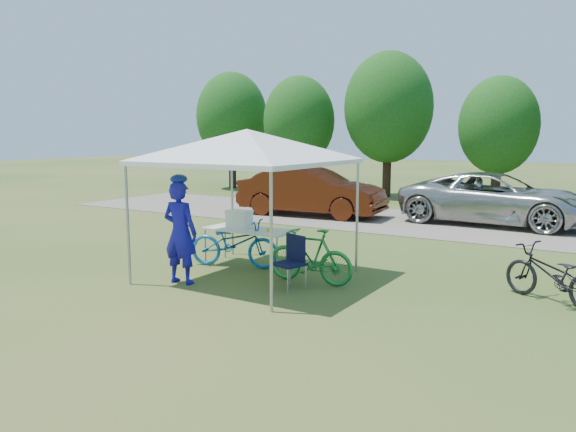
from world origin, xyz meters
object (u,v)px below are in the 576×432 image
Objects in this scene: folding_chair at (292,257)px; minivan at (496,199)px; cyclist at (180,233)px; bike_green at (310,256)px; bike_blue at (234,243)px; sedan at (311,191)px; cooler at (239,219)px; bike_dark at (553,275)px; folding_table at (249,231)px.

minivan is at bearing 97.42° from folding_chair.
minivan is at bearing -114.72° from cyclist.
cyclist is at bearing -60.44° from bike_green.
cyclist is (-1.83, -0.80, 0.38)m from folding_chair.
sedan reaches higher than bike_blue.
bike_green is at bearing -15.00° from cooler.
cooler is 1.73m from cyclist.
bike_blue is 0.34× the size of minivan.
minivan reaches higher than bike_dark.
cooler is (-1.82, 0.93, 0.40)m from folding_chair.
cooler reaches higher than bike_green.
bike_dark is at bearing 4.35° from folding_table.
bike_green is at bearing 90.08° from folding_chair.
folding_chair reaches higher than bike_dark.
bike_green is (0.12, 0.41, -0.04)m from folding_chair.
cooler reaches higher than folding_table.
bike_green is 8.42m from sedan.
folding_chair is at bearing -128.13° from bike_blue.
bike_blue is at bearing -97.67° from cyclist.
bike_green is (1.91, -0.29, 0.01)m from bike_blue.
bike_blue reaches higher than bike_dark.
cooler is 0.51m from bike_blue.
bike_green reaches higher than folding_chair.
bike_green is at bearing -48.18° from bike_dark.
bike_blue is at bearing 175.59° from folding_chair.
cyclist reaches higher than folding_table.
sedan is at bearing -81.74° from cyclist.
folding_chair is at bearing -43.15° from bike_dark.
bike_dark is (5.52, 0.42, -0.26)m from folding_table.
bike_dark is at bearing -100.20° from bike_blue.
bike_dark is at bearing -165.41° from cyclist.
bike_dark is (5.73, 0.65, -0.03)m from bike_blue.
bike_dark is at bearing 4.16° from cooler.
sedan is (-5.51, -1.26, 0.03)m from minivan.
sedan is (-2.14, 8.56, -0.11)m from cyclist.
bike_green is 0.30× the size of minivan.
minivan is (-2.42, 7.66, 0.32)m from bike_dark.
cooler reaches higher than folding_chair.
cyclist is at bearing -139.29° from folding_chair.
bike_green is at bearing -115.38° from bike_blue.
folding_table is at bearing 161.15° from minivan.
bike_blue is at bearing -55.54° from bike_dark.
bike_blue is (0.05, 1.50, -0.43)m from cyclist.
folding_chair is 1.91m from bike_blue.
folding_table is 0.33m from cooler.
sedan is at bearing 0.61° from bike_blue.
bike_blue is 7.39m from sedan.
sedan is at bearing -100.94° from bike_dark.
folding_chair is at bearing -30.57° from folding_table.
folding_chair is at bearing -19.17° from bike_green.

